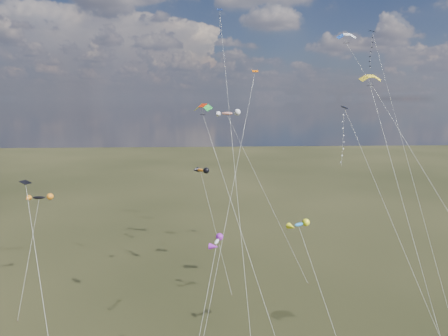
{
  "coord_description": "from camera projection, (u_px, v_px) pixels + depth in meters",
  "views": [
    {
      "loc": [
        -2.66,
        -31.1,
        27.54
      ],
      "look_at": [
        0.0,
        18.0,
        19.0
      ],
      "focal_mm": 32.0,
      "sensor_mm": 36.0,
      "label": 1
    }
  ],
  "objects": [
    {
      "name": "diamond_black_mid",
      "position": [
        36.0,
        256.0,
        35.06
      ],
      "size": [
        8.61,
        15.71,
        19.79
      ],
      "color": "black",
      "rests_on": "ground"
    },
    {
      "name": "diamond_navy_right",
      "position": [
        348.0,
        146.0,
        44.84
      ],
      "size": [
        9.01,
        12.43,
        26.76
      ],
      "color": "#0E1444",
      "rests_on": "ground"
    },
    {
      "name": "novelty_blue_yellow",
      "position": [
        299.0,
        225.0,
        42.79
      ],
      "size": [
        4.86,
        12.05,
        14.68
      ],
      "color": "blue",
      "rests_on": "ground"
    },
    {
      "name": "novelty_white_purple",
      "position": [
        217.0,
        243.0,
        36.36
      ],
      "size": [
        4.18,
        8.62,
        15.1
      ],
      "color": "silver",
      "rests_on": "ground"
    },
    {
      "name": "parafoil_tricolor",
      "position": [
        203.0,
        107.0,
        44.5
      ],
      "size": [
        9.71,
        20.67,
        27.37
      ],
      "color": "#DADD0A",
      "rests_on": "ground"
    },
    {
      "name": "novelty_redwhite_stripe",
      "position": [
        227.0,
        114.0,
        69.43
      ],
      "size": [
        13.56,
        15.96,
        25.72
      ],
      "color": "red",
      "rests_on": "ground"
    },
    {
      "name": "parafoil_blue_white",
      "position": [
        348.0,
        36.0,
        50.96
      ],
      "size": [
        15.15,
        23.6,
        36.29
      ],
      "color": "blue",
      "rests_on": "ground"
    },
    {
      "name": "parafoil_yellow",
      "position": [
        371.0,
        78.0,
        47.22
      ],
      "size": [
        2.55,
        22.36,
        30.81
      ],
      "color": "yellow",
      "rests_on": "ground"
    },
    {
      "name": "diamond_navy_tall",
      "position": [
        222.0,
        47.0,
        58.34
      ],
      "size": [
        2.63,
        29.68,
        41.09
      ],
      "color": "#0C1C54",
      "rests_on": "ground"
    },
    {
      "name": "diamond_black_high",
      "position": [
        376.0,
        65.0,
        59.84
      ],
      "size": [
        3.35,
        23.36,
        37.86
      ],
      "color": "black",
      "rests_on": "ground"
    },
    {
      "name": "novelty_black_orange",
      "position": [
        39.0,
        198.0,
        58.4
      ],
      "size": [
        3.59,
        11.6,
        13.82
      ],
      "color": "black",
      "rests_on": "ground"
    },
    {
      "name": "diamond_orange_center",
      "position": [
        237.0,
        163.0,
        47.05
      ],
      "size": [
        8.21,
        17.31,
        31.2
      ],
      "color": "#E55700",
      "rests_on": "ground"
    },
    {
      "name": "novelty_orange_black",
      "position": [
        201.0,
        171.0,
        61.41
      ],
      "size": [
        5.69,
        9.49,
        17.25
      ],
      "color": "orange",
      "rests_on": "ground"
    }
  ]
}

